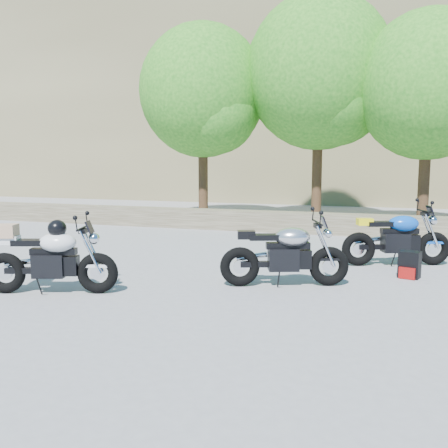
{
  "coord_description": "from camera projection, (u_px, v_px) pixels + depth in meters",
  "views": [
    {
      "loc": [
        2.75,
        -6.73,
        1.81
      ],
      "look_at": [
        0.2,
        1.0,
        0.75
      ],
      "focal_mm": 40.0,
      "sensor_mm": 36.0,
      "label": 1
    }
  ],
  "objects": [
    {
      "name": "hillside",
      "position": [
        398.0,
        70.0,
        31.89
      ],
      "size": [
        80.0,
        30.0,
        15.0
      ],
      "primitive_type": "cube",
      "color": "brown",
      "rests_on": "ground"
    },
    {
      "name": "tree_decid_left",
      "position": [
        205.0,
        96.0,
        14.42
      ],
      "size": [
        3.67,
        3.67,
        5.62
      ],
      "color": "#382314",
      "rests_on": "ground"
    },
    {
      "name": "backpack",
      "position": [
        409.0,
        265.0,
        7.63
      ],
      "size": [
        0.35,
        0.33,
        0.41
      ],
      "rotation": [
        0.0,
        0.0,
        -0.28
      ],
      "color": "black",
      "rests_on": "ground"
    },
    {
      "name": "tree_decid_mid",
      "position": [
        323.0,
        78.0,
        13.72
      ],
      "size": [
        4.08,
        4.08,
        6.24
      ],
      "color": "#382314",
      "rests_on": "ground"
    },
    {
      "name": "blue_bike",
      "position": [
        397.0,
        239.0,
        8.5
      ],
      "size": [
        1.81,
        0.85,
        0.94
      ],
      "rotation": [
        0.0,
        0.0,
        0.36
      ],
      "color": "black",
      "rests_on": "ground"
    },
    {
      "name": "silver_bike",
      "position": [
        286.0,
        255.0,
        7.11
      ],
      "size": [
        1.79,
        0.82,
        0.93
      ],
      "rotation": [
        0.0,
        0.0,
        0.35
      ],
      "color": "black",
      "rests_on": "ground"
    },
    {
      "name": "tree_decid_right",
      "position": [
        433.0,
        91.0,
        12.35
      ],
      "size": [
        3.54,
        3.54,
        5.41
      ],
      "color": "#382314",
      "rests_on": "ground"
    },
    {
      "name": "stone_wall",
      "position": [
        272.0,
        222.0,
        12.57
      ],
      "size": [
        22.0,
        0.55,
        0.5
      ],
      "primitive_type": "cube",
      "color": "brown",
      "rests_on": "ground"
    },
    {
      "name": "white_bike",
      "position": [
        50.0,
        257.0,
        6.72
      ],
      "size": [
        1.77,
        0.77,
        1.01
      ],
      "rotation": [
        0.0,
        0.0,
        0.32
      ],
      "color": "black",
      "rests_on": "ground"
    },
    {
      "name": "ground",
      "position": [
        190.0,
        282.0,
        7.42
      ],
      "size": [
        90.0,
        90.0,
        0.0
      ],
      "primitive_type": "plane",
      "color": "gray",
      "rests_on": "ground"
    }
  ]
}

